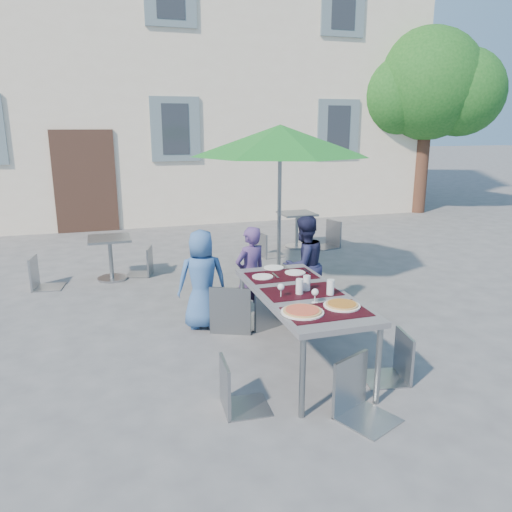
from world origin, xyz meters
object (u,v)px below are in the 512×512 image
object	(u,v)px
chair_2	(312,283)
bg_chair_r_1	(330,218)
pizza_near_right	(342,305)
child_0	(202,279)
child_1	(251,275)
child_2	(304,265)
cafe_table_1	(297,225)
bg_chair_l_1	(267,230)
dining_table	(301,297)
patio_umbrella	(280,142)
chair_3	(235,356)
chair_4	(396,329)
chair_5	(362,354)
chair_0	(231,279)
bg_chair_r_0	(143,244)
chair_1	(265,275)
cafe_table_0	(110,253)
bg_chair_l_0	(39,253)
pizza_near_left	(302,311)

from	to	relation	value
chair_2	bg_chair_r_1	world-z (taller)	bg_chair_r_1
pizza_near_right	child_0	xyz separation A→B (m)	(-0.90, 1.70, -0.19)
pizza_near_right	child_1	size ratio (longest dim) A/B	0.28
child_2	bg_chair_r_1	size ratio (longest dim) A/B	1.27
cafe_table_1	bg_chair_l_1	xyz separation A→B (m)	(-0.77, -0.49, 0.05)
dining_table	patio_umbrella	distance (m)	2.89
chair_3	chair_4	distance (m)	1.53
chair_4	chair_5	bearing A→B (deg)	-143.53
chair_2	bg_chair_l_1	xyz separation A→B (m)	(0.53, 3.19, -0.05)
chair_5	bg_chair_l_1	size ratio (longest dim) A/B	1.10
bg_chair_l_1	child_1	bearing A→B (deg)	-112.37
pizza_near_right	bg_chair_l_1	size ratio (longest dim) A/B	0.38
chair_0	bg_chair_l_1	xyz separation A→B (m)	(1.45, 3.04, -0.13)
dining_table	chair_5	size ratio (longest dim) A/B	2.00
cafe_table_1	bg_chair_r_1	world-z (taller)	bg_chair_r_1
dining_table	bg_chair_r_1	world-z (taller)	bg_chair_r_1
chair_2	chair_5	xyz separation A→B (m)	(-0.38, -1.84, 0.01)
chair_3	bg_chair_r_0	xyz separation A→B (m)	(-0.36, 4.15, 0.01)
chair_4	patio_umbrella	bearing A→B (deg)	90.87
chair_1	chair_5	distance (m)	2.02
chair_4	cafe_table_0	xyz separation A→B (m)	(-2.39, 3.98, -0.07)
child_2	bg_chair_r_1	world-z (taller)	child_2
chair_4	bg_chair_r_0	size ratio (longest dim) A/B	1.00
chair_0	chair_3	bearing A→B (deg)	-103.59
child_2	chair_3	size ratio (longest dim) A/B	1.47
cafe_table_0	cafe_table_1	world-z (taller)	cafe_table_1
dining_table	pizza_near_right	size ratio (longest dim) A/B	5.75
cafe_table_0	bg_chair_l_1	world-z (taller)	bg_chair_l_1
chair_1	chair_2	world-z (taller)	chair_1
child_1	chair_3	world-z (taller)	child_1
chair_1	dining_table	bearing A→B (deg)	-88.95
cafe_table_1	bg_chair_l_1	size ratio (longest dim) A/B	0.81
pizza_near_right	patio_umbrella	bearing A→B (deg)	80.58
child_1	chair_3	distance (m)	1.96
child_0	child_2	size ratio (longest dim) A/B	0.94
cafe_table_0	chair_5	bearing A→B (deg)	-68.05
child_0	bg_chair_l_0	xyz separation A→B (m)	(-1.94, 2.10, -0.06)
child_0	chair_1	xyz separation A→B (m)	(0.70, -0.19, 0.04)
child_1	bg_chair_r_0	size ratio (longest dim) A/B	1.36
chair_4	pizza_near_left	bearing A→B (deg)	179.00
child_1	pizza_near_right	bearing A→B (deg)	79.81
pizza_near_right	bg_chair_l_1	xyz separation A→B (m)	(0.84, 4.53, -0.28)
bg_chair_r_1	child_2	bearing A→B (deg)	-120.86
dining_table	cafe_table_1	distance (m)	4.88
chair_5	cafe_table_1	distance (m)	5.77
child_0	chair_5	distance (m)	2.35
chair_1	bg_chair_l_1	distance (m)	3.19
chair_5	cafe_table_1	bearing A→B (deg)	73.08
patio_umbrella	bg_chair_r_0	world-z (taller)	patio_umbrella
pizza_near_right	cafe_table_1	size ratio (longest dim) A/B	0.47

